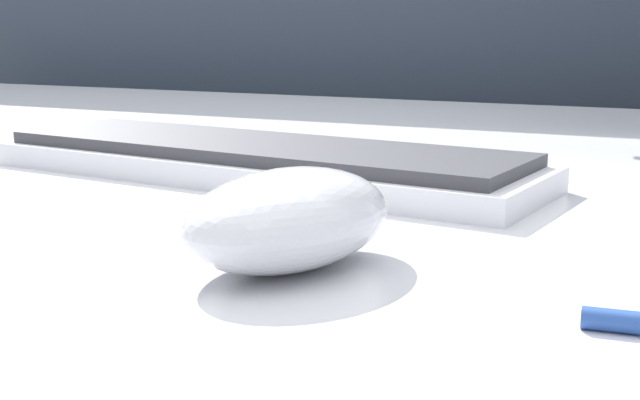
{
  "coord_description": "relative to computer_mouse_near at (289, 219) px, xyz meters",
  "views": [
    {
      "loc": [
        0.09,
        -0.54,
        0.82
      ],
      "look_at": [
        -0.07,
        -0.18,
        0.74
      ],
      "focal_mm": 50.0,
      "sensor_mm": 36.0,
      "label": 1
    }
  ],
  "objects": [
    {
      "name": "partition_panel",
      "position": [
        0.07,
        0.89,
        -0.14
      ],
      "size": [
        5.0,
        0.03,
        1.19
      ],
      "color": "#333D4C",
      "rests_on": "ground_plane"
    },
    {
      "name": "computer_mouse_near",
      "position": [
        0.0,
        0.0,
        0.0
      ],
      "size": [
        0.09,
        0.12,
        0.04
      ],
      "rotation": [
        0.0,
        0.0,
        -0.3
      ],
      "color": "silver",
      "rests_on": "desk"
    },
    {
      "name": "keyboard",
      "position": [
        -0.11,
        0.18,
        -0.01
      ],
      "size": [
        0.39,
        0.16,
        0.02
      ],
      "rotation": [
        0.0,
        0.0,
        -0.12
      ],
      "color": "silver",
      "rests_on": "desk"
    }
  ]
}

